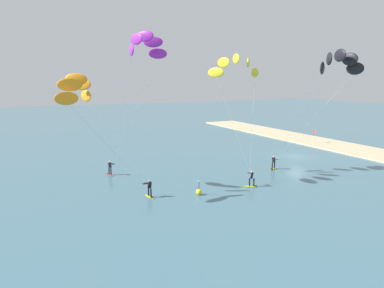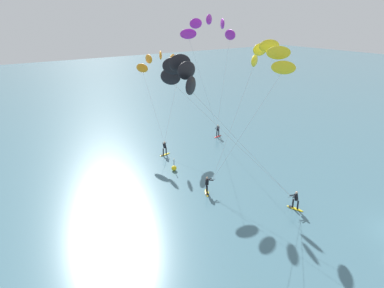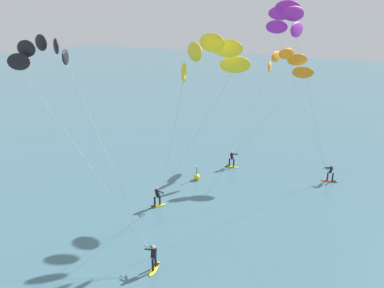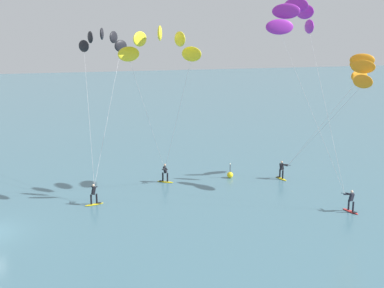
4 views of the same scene
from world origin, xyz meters
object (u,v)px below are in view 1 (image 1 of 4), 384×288
kitesurfer_downwind (144,49)px  marker_buoy (199,192)px  kitesurfer_mid_water (335,69)px  kitesurfer_far_out (79,92)px  kitesurfer_nearshore (236,70)px  beach_flag (315,134)px

kitesurfer_downwind → marker_buoy: bearing=-156.7°
kitesurfer_mid_water → kitesurfer_far_out: kitesurfer_mid_water is taller
kitesurfer_mid_water → kitesurfer_downwind: 18.25m
kitesurfer_nearshore → beach_flag: kitesurfer_nearshore is taller
kitesurfer_downwind → marker_buoy: 15.28m
kitesurfer_nearshore → kitesurfer_downwind: 10.47m
marker_buoy → kitesurfer_downwind: bearing=23.3°
kitesurfer_far_out → beach_flag: kitesurfer_far_out is taller
kitesurfer_nearshore → marker_buoy: size_ratio=9.86×
kitesurfer_nearshore → kitesurfer_far_out: kitesurfer_nearshore is taller
kitesurfer_mid_water → kitesurfer_downwind: kitesurfer_downwind is taller
marker_buoy → kitesurfer_far_out: bearing=65.7°
kitesurfer_downwind → beach_flag: bearing=-76.6°
kitesurfer_nearshore → beach_flag: size_ratio=6.19×
kitesurfer_downwind → beach_flag: (7.82, -32.85, -12.07)m
kitesurfer_downwind → beach_flag: 35.86m
kitesurfer_far_out → marker_buoy: kitesurfer_far_out is taller
kitesurfer_far_out → marker_buoy: (-4.39, -9.70, -9.35)m
kitesurfer_mid_water → beach_flag: bearing=-44.2°
kitesurfer_far_out → kitesurfer_downwind: size_ratio=0.73×
marker_buoy → beach_flag: 33.32m
marker_buoy → beach_flag: size_ratio=0.63×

